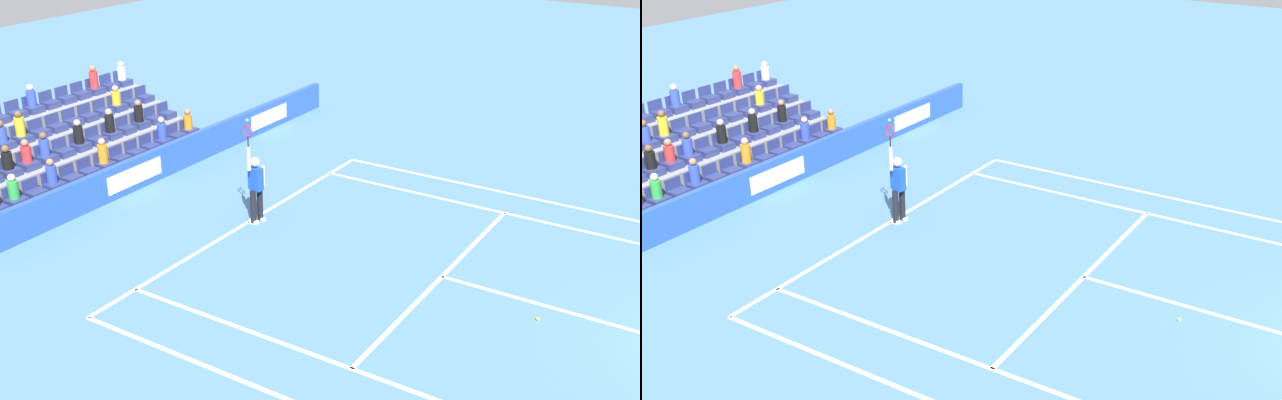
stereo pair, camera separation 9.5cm
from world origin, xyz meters
TOP-DOWN VIEW (x-y plane):
  - line_baseline at (0.00, -11.89)m, footprint 10.97×0.10m
  - line_service at (0.00, -6.40)m, footprint 8.23×0.10m
  - line_centre_service at (0.00, -3.20)m, footprint 0.10×6.40m
  - line_singles_sideline_left at (4.12, -5.95)m, footprint 0.10×11.89m
  - line_singles_sideline_right at (-4.12, -5.95)m, footprint 0.10×11.89m
  - line_doubles_sideline_right at (-5.49, -5.95)m, footprint 0.10×11.89m
  - line_centre_mark at (0.00, -11.79)m, footprint 0.10×0.20m
  - sponsor_barrier at (-0.00, -15.99)m, footprint 19.70×0.22m
  - tennis_player at (-0.17, -11.72)m, footprint 0.52×0.39m
  - stadium_stand at (0.02, -18.92)m, footprint 8.06×3.80m
  - loose_tennis_ball at (0.65, -3.99)m, footprint 0.07×0.07m

SIDE VIEW (x-z plane):
  - line_baseline at x=0.00m, z-range 0.00..0.01m
  - line_service at x=0.00m, z-range 0.00..0.01m
  - line_centre_service at x=0.00m, z-range 0.00..0.01m
  - line_singles_sideline_left at x=4.12m, z-range 0.00..0.01m
  - line_singles_sideline_right at x=-4.12m, z-range 0.00..0.01m
  - line_doubles_sideline_right at x=-5.49m, z-range 0.00..0.01m
  - line_centre_mark at x=0.00m, z-range 0.00..0.01m
  - loose_tennis_ball at x=0.65m, z-range 0.00..0.07m
  - sponsor_barrier at x=0.00m, z-range 0.00..0.94m
  - stadium_stand at x=0.02m, z-range -0.61..2.01m
  - tennis_player at x=-0.17m, z-range -0.43..2.42m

